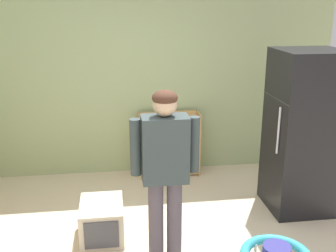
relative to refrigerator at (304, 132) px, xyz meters
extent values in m
cube|color=#A2B780|center=(-1.69, 1.31, 0.46)|extent=(5.20, 0.06, 2.70)
cube|color=black|center=(0.00, 0.00, 0.00)|extent=(0.70, 0.68, 1.78)
cylinder|color=silver|center=(-0.36, -0.17, 0.09)|extent=(0.02, 0.02, 0.50)
cube|color=#333333|center=(-0.35, 0.00, 0.39)|extent=(0.01, 0.67, 0.01)
cube|color=tan|center=(-1.71, 1.09, -0.47)|extent=(0.02, 0.28, 0.85)
cube|color=tan|center=(-0.93, 1.09, -0.47)|extent=(0.02, 0.28, 0.85)
cube|color=tan|center=(-1.32, 1.22, -0.47)|extent=(0.80, 0.02, 0.85)
cube|color=tan|center=(-1.32, 1.09, -0.86)|extent=(0.76, 0.24, 0.02)
cube|color=tan|center=(-1.32, 1.09, -0.46)|extent=(0.76, 0.24, 0.02)
cube|color=gold|center=(-1.67, 1.06, -0.74)|extent=(0.02, 0.17, 0.22)
cube|color=gold|center=(-1.67, 1.06, -0.34)|extent=(0.03, 0.17, 0.21)
cube|color=#284D9D|center=(-1.61, 1.06, -0.74)|extent=(0.02, 0.17, 0.22)
cube|color=#3B3F45|center=(-1.62, 1.06, -0.32)|extent=(0.02, 0.17, 0.26)
cube|color=red|center=(-1.57, 1.06, -0.73)|extent=(0.03, 0.17, 0.25)
cube|color=#2F4D98|center=(-1.58, 1.06, -0.32)|extent=(0.03, 0.17, 0.26)
cube|color=#348A4A|center=(-1.50, 1.06, -0.75)|extent=(0.03, 0.17, 0.20)
cube|color=beige|center=(-1.49, 1.06, -0.32)|extent=(0.03, 0.17, 0.25)
cube|color=#2F5596|center=(-1.49, 1.06, -0.75)|extent=(0.03, 0.17, 0.20)
cube|color=red|center=(-1.47, 1.06, -0.34)|extent=(0.02, 0.17, 0.21)
cylinder|color=#524A54|center=(-1.72, -0.88, -0.48)|extent=(0.13, 0.13, 0.82)
cylinder|color=#524A54|center=(-1.56, -0.88, -0.48)|extent=(0.13, 0.13, 0.82)
cube|color=#354243|center=(-1.64, -0.88, 0.21)|extent=(0.38, 0.22, 0.56)
cylinder|color=#354243|center=(-1.88, -0.88, 0.24)|extent=(0.09, 0.09, 0.47)
cylinder|color=#354243|center=(-1.40, -0.88, 0.24)|extent=(0.09, 0.09, 0.47)
sphere|color=#D4AE88|center=(-1.64, -0.88, 0.59)|extent=(0.19, 0.19, 0.19)
ellipsoid|color=#45291D|center=(-1.64, -0.88, 0.64)|extent=(0.20, 0.20, 0.13)
cylinder|color=navy|center=(-0.74, -1.19, -0.62)|extent=(0.23, 0.23, 0.10)
cube|color=beige|center=(-2.20, -0.33, -0.71)|extent=(0.42, 0.54, 0.36)
cube|color=#424247|center=(-2.20, -0.61, -0.71)|extent=(0.32, 0.01, 0.27)
camera|label=1|loc=(-2.04, -3.96, 1.38)|focal=43.53mm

